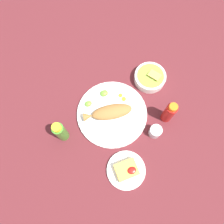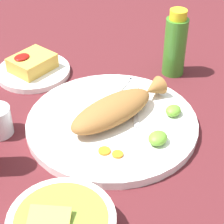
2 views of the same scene
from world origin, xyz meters
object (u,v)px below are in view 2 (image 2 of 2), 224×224
Objects in this scene: fried_fish at (116,108)px; fork_far at (135,98)px; fork_near at (114,94)px; side_plate_fries at (34,72)px; hot_sauce_bottle_green at (175,45)px; main_plate at (112,123)px.

fried_fish is 0.08m from fork_far.
fork_near is 1.01× the size of side_plate_fries.
fried_fish is 0.26m from hot_sauce_bottle_green.
fork_near is 0.05m from fork_far.
fork_far is at bearing -162.61° from fried_fish.
fork_near is 1.10× the size of hot_sauce_bottle_green.
hot_sauce_bottle_green is at bearing -166.05° from fried_fish.
hot_sauce_bottle_green is at bearing 130.30° from side_plate_fries.
hot_sauce_bottle_green is at bearing -22.86° from fork_near.
fried_fish is (-0.01, 0.00, 0.03)m from main_plate.
fried_fish is at bearing -150.39° from fork_near.
fried_fish is 1.37× the size of fork_near.
fork_far is 0.92× the size of hot_sauce_bottle_green.
main_plate is 1.94× the size of fork_near.
hot_sauce_bottle_green reaches higher than side_plate_fries.
main_plate is at bearing 3.93° from hot_sauce_bottle_green.
fried_fish is 1.38× the size of side_plate_fries.
fried_fish is 1.64× the size of fork_far.
main_plate is at bearing -156.16° from fork_near.
fried_fish reaches higher than side_plate_fries.
side_plate_fries is (-0.04, -0.29, -0.00)m from main_plate.
hot_sauce_bottle_green is (-0.19, 0.04, 0.06)m from fork_near.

